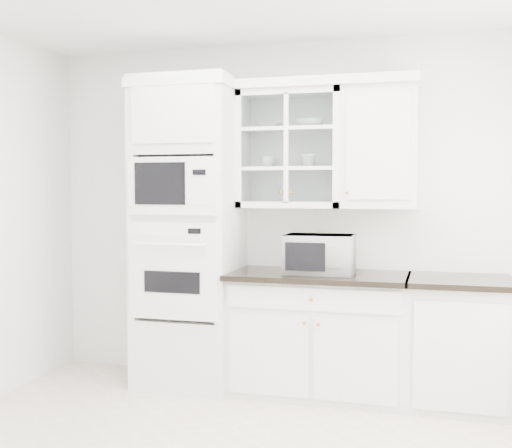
% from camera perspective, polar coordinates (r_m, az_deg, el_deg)
% --- Properties ---
extents(room_shell, '(4.00, 3.50, 2.70)m').
position_cam_1_polar(room_shell, '(3.86, -1.08, 6.60)').
color(room_shell, white).
rests_on(room_shell, ground).
extents(oven_column, '(0.76, 0.68, 2.40)m').
position_cam_1_polar(oven_column, '(5.05, -5.98, -0.80)').
color(oven_column, silver).
rests_on(oven_column, ground).
extents(base_cabinet_run, '(1.32, 0.67, 0.92)m').
position_cam_1_polar(base_cabinet_run, '(4.91, 5.62, -9.63)').
color(base_cabinet_run, silver).
rests_on(base_cabinet_run, ground).
extents(extra_base_cabinet, '(0.72, 0.67, 0.92)m').
position_cam_1_polar(extra_base_cabinet, '(4.84, 17.55, -9.95)').
color(extra_base_cabinet, silver).
rests_on(extra_base_cabinet, ground).
extents(upper_cabinet_glass, '(0.80, 0.33, 0.90)m').
position_cam_1_polar(upper_cabinet_glass, '(4.98, 3.14, 6.65)').
color(upper_cabinet_glass, silver).
rests_on(upper_cabinet_glass, room_shell).
extents(upper_cabinet_solid, '(0.55, 0.33, 0.90)m').
position_cam_1_polar(upper_cabinet_solid, '(4.87, 10.96, 6.67)').
color(upper_cabinet_solid, silver).
rests_on(upper_cabinet_solid, room_shell).
extents(crown_molding, '(2.14, 0.38, 0.07)m').
position_cam_1_polar(crown_molding, '(5.03, 1.90, 12.17)').
color(crown_molding, white).
rests_on(crown_molding, room_shell).
extents(countertop_microwave, '(0.51, 0.43, 0.29)m').
position_cam_1_polar(countertop_microwave, '(4.76, 5.69, -2.67)').
color(countertop_microwave, white).
rests_on(countertop_microwave, base_cabinet_run).
extents(bowl_a, '(0.22, 0.22, 0.05)m').
position_cam_1_polar(bowl_a, '(5.02, 1.11, 8.72)').
color(bowl_a, white).
rests_on(bowl_a, upper_cabinet_glass).
extents(bowl_b, '(0.26, 0.26, 0.06)m').
position_cam_1_polar(bowl_b, '(4.95, 4.82, 8.89)').
color(bowl_b, white).
rests_on(bowl_b, upper_cabinet_glass).
extents(cup_a, '(0.13, 0.13, 0.09)m').
position_cam_1_polar(cup_a, '(5.03, 1.06, 5.52)').
color(cup_a, white).
rests_on(cup_a, upper_cabinet_glass).
extents(cup_b, '(0.13, 0.13, 0.10)m').
position_cam_1_polar(cup_b, '(4.95, 4.69, 5.61)').
color(cup_b, white).
rests_on(cup_b, upper_cabinet_glass).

